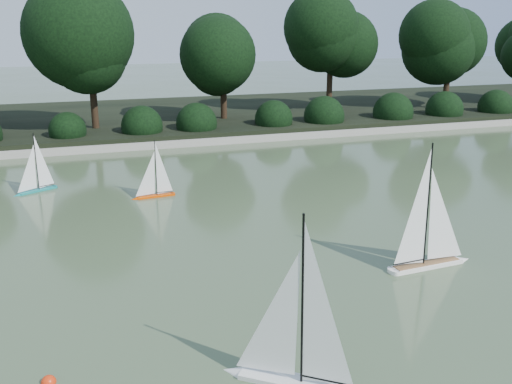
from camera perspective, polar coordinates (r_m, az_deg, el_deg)
ground at (r=7.92m, az=11.20°, el=-8.35°), size 80.00×80.00×0.00m
pond_coping at (r=15.97m, az=-4.48°, el=5.10°), size 40.00×0.35×0.18m
far_bank at (r=19.81m, az=-7.23°, el=7.48°), size 40.00×8.00×0.30m
tree_line at (r=18.31m, az=-2.65°, el=14.68°), size 26.31×3.93×4.39m
shrub_hedge at (r=16.76m, az=-5.24°, el=6.89°), size 29.10×1.10×1.10m
sailboat_white_a at (r=5.59m, az=2.99°, el=-16.05°), size 1.19×0.97×1.87m
sailboat_white_b at (r=8.38m, az=17.38°, el=-5.22°), size 1.38×0.32×1.89m
sailboat_orange at (r=11.28m, az=-10.40°, el=0.41°), size 0.89×0.23×1.20m
sailboat_teal at (r=12.28m, az=-21.38°, el=0.90°), size 0.87×0.55×1.27m
race_buoy at (r=6.09m, az=-20.03°, el=-17.46°), size 0.14×0.14×0.14m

